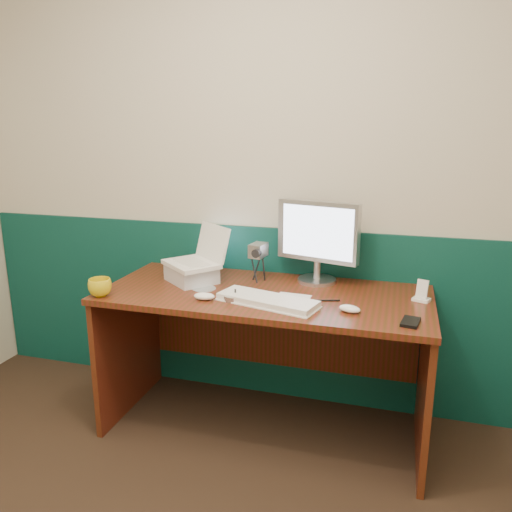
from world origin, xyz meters
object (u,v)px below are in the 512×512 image
(keyboard, at_px, (267,301))
(mug, at_px, (100,287))
(monitor, at_px, (318,241))
(desk, at_px, (264,362))
(camcorder, at_px, (258,262))
(laptop, at_px, (190,244))

(keyboard, relative_size, mug, 4.24)
(monitor, xyz_separation_m, mug, (-0.96, -0.52, -0.17))
(desk, relative_size, monitor, 3.68)
(monitor, distance_m, camcorder, 0.33)
(laptop, distance_m, monitor, 0.66)
(keyboard, xyz_separation_m, camcorder, (-0.14, 0.33, 0.09))
(mug, bearing_deg, keyboard, 8.51)
(desk, distance_m, laptop, 0.71)
(laptop, relative_size, keyboard, 0.60)
(keyboard, bearing_deg, camcorder, 127.62)
(desk, xyz_separation_m, camcorder, (-0.08, 0.17, 0.48))
(desk, xyz_separation_m, laptop, (-0.41, 0.06, 0.58))
(desk, height_order, mug, mug)
(monitor, bearing_deg, camcorder, -151.37)
(monitor, bearing_deg, desk, -117.66)
(desk, bearing_deg, monitor, 47.67)
(monitor, height_order, keyboard, monitor)
(laptop, relative_size, camcorder, 1.33)
(laptop, xyz_separation_m, mug, (-0.33, -0.34, -0.16))
(desk, relative_size, camcorder, 7.62)
(desk, xyz_separation_m, mug, (-0.74, -0.28, 0.42))
(laptop, bearing_deg, desk, 31.03)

